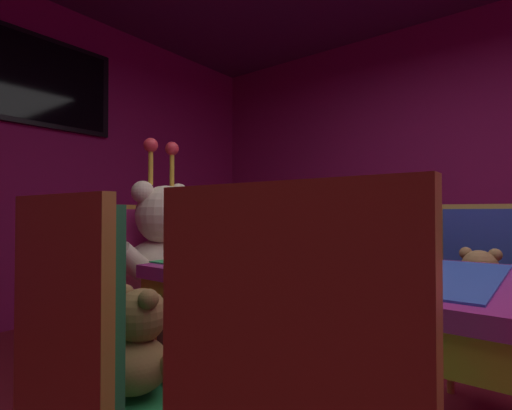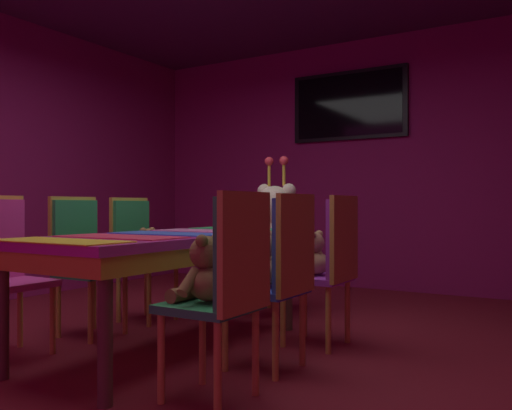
{
  "view_description": "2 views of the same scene",
  "coord_description": "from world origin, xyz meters",
  "px_view_note": "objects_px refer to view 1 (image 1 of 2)",
  "views": [
    {
      "loc": [
        -1.33,
        -0.27,
        0.95
      ],
      "look_at": [
        -0.04,
        0.73,
        0.97
      ],
      "focal_mm": 26.55,
      "sensor_mm": 36.0,
      "label": 1
    },
    {
      "loc": [
        2.26,
        -2.68,
        0.92
      ],
      "look_at": [
        0.21,
        0.73,
        0.92
      ],
      "focal_mm": 38.17,
      "sensor_mm": 36.0,
      "label": 2
    }
  ],
  "objects_px": {
    "banquet_table": "(444,303)",
    "throne_chair": "(147,273)",
    "teddy_left_2": "(142,347)",
    "chair_right_2": "(364,270)",
    "chair_left_2": "(91,358)",
    "chair_right_1": "(484,283)",
    "king_teddy_bear": "(167,249)",
    "wall_tv": "(33,79)",
    "teddy_right_2": "(355,275)",
    "teddy_right_1": "(480,288)"
  },
  "relations": [
    {
      "from": "king_teddy_bear",
      "to": "teddy_left_2",
      "type": "bearing_deg",
      "value": -42.33
    },
    {
      "from": "teddy_right_2",
      "to": "king_teddy_bear",
      "type": "bearing_deg",
      "value": -46.69
    },
    {
      "from": "teddy_right_1",
      "to": "wall_tv",
      "type": "distance_m",
      "value": 3.51
    },
    {
      "from": "throne_chair",
      "to": "teddy_right_1",
      "type": "bearing_deg",
      "value": 23.87
    },
    {
      "from": "banquet_table",
      "to": "teddy_right_1",
      "type": "relative_size",
      "value": 6.0
    },
    {
      "from": "banquet_table",
      "to": "king_teddy_bear",
      "type": "xyz_separation_m",
      "value": [
        0.0,
        1.37,
        0.09
      ]
    },
    {
      "from": "teddy_left_2",
      "to": "king_teddy_bear",
      "type": "bearing_deg",
      "value": 47.67
    },
    {
      "from": "chair_right_2",
      "to": "wall_tv",
      "type": "bearing_deg",
      "value": -70.87
    },
    {
      "from": "chair_left_2",
      "to": "chair_right_1",
      "type": "height_order",
      "value": "same"
    },
    {
      "from": "chair_left_2",
      "to": "throne_chair",
      "type": "xyz_separation_m",
      "value": [
        0.85,
        0.94,
        0.0
      ]
    },
    {
      "from": "teddy_left_2",
      "to": "chair_right_2",
      "type": "relative_size",
      "value": 0.31
    },
    {
      "from": "teddy_left_2",
      "to": "chair_right_1",
      "type": "relative_size",
      "value": 0.31
    },
    {
      "from": "chair_left_2",
      "to": "teddy_right_2",
      "type": "xyz_separation_m",
      "value": [
        1.57,
        0.01,
        -0.01
      ]
    },
    {
      "from": "banquet_table",
      "to": "teddy_right_2",
      "type": "height_order",
      "value": "teddy_right_2"
    },
    {
      "from": "chair_right_1",
      "to": "throne_chair",
      "type": "bearing_deg",
      "value": -61.79
    },
    {
      "from": "king_teddy_bear",
      "to": "chair_right_2",
      "type": "bearing_deg",
      "value": 48.53
    },
    {
      "from": "teddy_right_1",
      "to": "banquet_table",
      "type": "bearing_deg",
      "value": -1.14
    },
    {
      "from": "wall_tv",
      "to": "throne_chair",
      "type": "bearing_deg",
      "value": -90.0
    },
    {
      "from": "teddy_left_2",
      "to": "chair_right_2",
      "type": "height_order",
      "value": "chair_right_2"
    },
    {
      "from": "teddy_left_2",
      "to": "wall_tv",
      "type": "xyz_separation_m",
      "value": [
        0.71,
        2.51,
        1.47
      ]
    },
    {
      "from": "chair_right_1",
      "to": "chair_right_2",
      "type": "relative_size",
      "value": 1.0
    },
    {
      "from": "teddy_left_2",
      "to": "chair_right_1",
      "type": "distance_m",
      "value": 1.66
    },
    {
      "from": "teddy_left_2",
      "to": "chair_right_1",
      "type": "bearing_deg",
      "value": -21.75
    },
    {
      "from": "chair_right_1",
      "to": "wall_tv",
      "type": "relative_size",
      "value": 0.74
    },
    {
      "from": "chair_left_2",
      "to": "throne_chair",
      "type": "relative_size",
      "value": 1.0
    },
    {
      "from": "banquet_table",
      "to": "chair_left_2",
      "type": "xyz_separation_m",
      "value": [
        -0.85,
        0.6,
        -0.06
      ]
    },
    {
      "from": "banquet_table",
      "to": "wall_tv",
      "type": "height_order",
      "value": "wall_tv"
    },
    {
      "from": "teddy_left_2",
      "to": "wall_tv",
      "type": "distance_m",
      "value": 2.99
    },
    {
      "from": "teddy_right_1",
      "to": "king_teddy_bear",
      "type": "xyz_separation_m",
      "value": [
        -0.69,
        1.39,
        0.15
      ]
    },
    {
      "from": "banquet_table",
      "to": "teddy_right_1",
      "type": "height_order",
      "value": "teddy_right_1"
    },
    {
      "from": "teddy_right_2",
      "to": "wall_tv",
      "type": "relative_size",
      "value": 0.23
    },
    {
      "from": "chair_left_2",
      "to": "chair_right_2",
      "type": "bearing_deg",
      "value": 0.27
    },
    {
      "from": "chair_right_1",
      "to": "teddy_right_1",
      "type": "distance_m",
      "value": 0.15
    },
    {
      "from": "chair_left_2",
      "to": "chair_right_1",
      "type": "xyz_separation_m",
      "value": [
        1.68,
        -0.61,
        0.0
      ]
    },
    {
      "from": "chair_left_2",
      "to": "chair_right_2",
      "type": "relative_size",
      "value": 1.0
    },
    {
      "from": "chair_right_1",
      "to": "teddy_left_2",
      "type": "bearing_deg",
      "value": -21.75
    },
    {
      "from": "banquet_table",
      "to": "king_teddy_bear",
      "type": "relative_size",
      "value": 2.29
    },
    {
      "from": "teddy_left_2",
      "to": "teddy_right_2",
      "type": "relative_size",
      "value": 0.97
    },
    {
      "from": "teddy_left_2",
      "to": "teddy_right_2",
      "type": "xyz_separation_m",
      "value": [
        1.43,
        0.01,
        0.0
      ]
    },
    {
      "from": "banquet_table",
      "to": "teddy_right_1",
      "type": "bearing_deg",
      "value": -1.14
    },
    {
      "from": "teddy_left_2",
      "to": "teddy_right_2",
      "type": "bearing_deg",
      "value": 0.32
    },
    {
      "from": "chair_right_1",
      "to": "throne_chair",
      "type": "height_order",
      "value": "same"
    },
    {
      "from": "banquet_table",
      "to": "throne_chair",
      "type": "distance_m",
      "value": 1.54
    },
    {
      "from": "chair_left_2",
      "to": "king_teddy_bear",
      "type": "height_order",
      "value": "king_teddy_bear"
    },
    {
      "from": "teddy_left_2",
      "to": "chair_right_1",
      "type": "height_order",
      "value": "chair_right_1"
    },
    {
      "from": "chair_right_2",
      "to": "throne_chair",
      "type": "distance_m",
      "value": 1.27
    },
    {
      "from": "chair_right_2",
      "to": "wall_tv",
      "type": "distance_m",
      "value": 3.02
    },
    {
      "from": "wall_tv",
      "to": "chair_left_2",
      "type": "bearing_deg",
      "value": -108.71
    },
    {
      "from": "teddy_left_2",
      "to": "chair_right_2",
      "type": "distance_m",
      "value": 1.57
    },
    {
      "from": "chair_right_2",
      "to": "teddy_right_2",
      "type": "bearing_deg",
      "value": -0.0
    }
  ]
}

